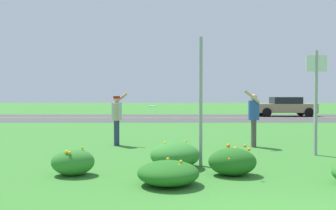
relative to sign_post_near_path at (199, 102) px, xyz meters
name	(u,v)px	position (x,y,z in m)	size (l,w,h in m)	color
ground_plane	(205,135)	(0.79, 6.60, -1.48)	(120.00, 120.00, 0.00)	#387A2D
highway_strip	(188,118)	(0.79, 18.24, -1.48)	(120.00, 9.09, 0.01)	#424244
highway_center_stripe	(188,118)	(0.79, 18.24, -1.47)	(120.00, 0.16, 0.00)	yellow
daylily_clump_front_left	(167,173)	(-0.75, -1.89, -1.26)	(1.13, 1.17, 0.47)	#23661E
daylily_clump_front_center	(71,162)	(-2.69, -1.04, -1.21)	(0.87, 0.76, 0.58)	#337F2D
daylily_clump_mid_center	(174,155)	(-0.60, -0.24, -1.19)	(1.11, 1.20, 0.59)	#337F2D
daylily_clump_front_right	(231,162)	(0.56, -1.05, -1.20)	(0.98, 0.80, 0.62)	#23661E
sign_post_near_path	(199,102)	(0.00, 0.00, 0.00)	(0.07, 0.10, 2.96)	#93969B
sign_post_by_roadside	(314,92)	(3.24, 1.57, 0.23)	(0.56, 0.10, 2.83)	#93969B
person_thrower_red_cap_gray_shirt	(115,115)	(-2.41, 3.56, -0.50)	(0.52, 0.50, 1.72)	#B2B2B7
person_catcher_blue_shirt	(252,115)	(1.93, 3.20, -0.48)	(0.53, 0.50, 1.80)	#2D4C9E
frisbee_pale_blue	(151,106)	(-1.25, 3.39, -0.20)	(0.27, 0.27, 0.05)	#ADD6E5
car_tan_center_left	(283,106)	(8.07, 20.29, -0.74)	(4.50, 2.00, 1.45)	#937F60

